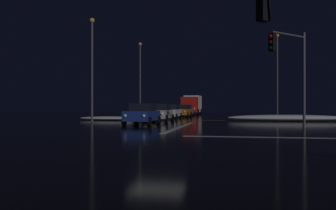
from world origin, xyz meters
TOP-DOWN VIEW (x-y plane):
  - ground at (0.00, 0.00)m, footprint 120.00×120.00m
  - stop_line_north at (0.00, 7.44)m, footprint 0.35×12.67m
  - centre_line_ns at (0.00, 19.04)m, footprint 22.00×0.15m
  - crosswalk_bar_east at (7.54, 0.00)m, footprint 12.67×0.40m
  - snow_bank_left_curb at (-8.24, 17.34)m, footprint 6.67×1.50m
  - snow_bank_right_curb at (8.24, 18.11)m, footprint 10.86×1.50m
  - sedan_blue at (-3.14, 9.42)m, footprint 2.02×4.33m
  - sedan_silver at (-3.05, 15.08)m, footprint 2.02×4.33m
  - sedan_white at (-3.26, 21.56)m, footprint 2.02×4.33m
  - sedan_orange at (-2.93, 27.86)m, footprint 2.02×4.33m
  - sedan_gray at (-3.23, 33.82)m, footprint 2.02×4.33m
  - box_truck at (-3.23, 41.33)m, footprint 2.68×8.28m
  - traffic_signal_ne at (6.90, 6.90)m, footprint 2.47×2.47m
  - streetlamp_right_far at (8.54, 29.04)m, footprint 0.44×0.44m
  - streetlamp_left_far at (-8.54, 29.04)m, footprint 0.44×0.44m
  - streetlamp_left_near at (-8.54, 13.04)m, footprint 0.44×0.44m

SIDE VIEW (x-z plane):
  - ground at x=0.00m, z-range -0.10..0.00m
  - centre_line_ns at x=0.00m, z-range 0.00..0.01m
  - crosswalk_bar_east at x=7.54m, z-range 0.00..0.01m
  - stop_line_north at x=0.00m, z-range 0.00..0.01m
  - snow_bank_left_curb at x=-8.24m, z-range 0.00..0.38m
  - snow_bank_right_curb at x=8.24m, z-range 0.00..0.59m
  - sedan_blue at x=-3.14m, z-range 0.02..1.59m
  - sedan_silver at x=-3.05m, z-range 0.02..1.59m
  - sedan_white at x=-3.26m, z-range 0.02..1.59m
  - sedan_orange at x=-2.93m, z-range 0.02..1.59m
  - sedan_gray at x=-3.23m, z-range 0.02..1.59m
  - box_truck at x=-3.23m, z-range 0.17..3.25m
  - traffic_signal_ne at x=6.90m, z-range 1.09..7.13m
  - streetlamp_left_near at x=-8.54m, z-range 0.69..9.64m
  - streetlamp_left_far at x=-8.54m, z-range 0.70..10.32m
  - streetlamp_right_far at x=8.54m, z-range 0.71..10.82m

